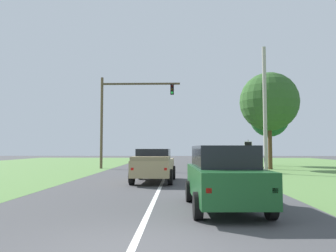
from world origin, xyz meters
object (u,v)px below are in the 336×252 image
(oak_tree_right, at_px, (269,102))
(red_suv_near, at_px, (224,176))
(crossing_suv_far, at_px, (233,158))
(extra_tree_1, at_px, (269,118))
(pickup_truck_lead, at_px, (154,165))
(traffic_light, at_px, (121,109))
(utility_pole_right, at_px, (265,109))
(keep_moving_sign, at_px, (248,151))

(oak_tree_right, bearing_deg, red_suv_near, -108.79)
(crossing_suv_far, bearing_deg, oak_tree_right, -48.31)
(extra_tree_1, bearing_deg, pickup_truck_lead, -122.00)
(pickup_truck_lead, relative_size, extra_tree_1, 0.72)
(traffic_light, bearing_deg, red_suv_near, -71.92)
(utility_pole_right, distance_m, extra_tree_1, 11.42)
(pickup_truck_lead, bearing_deg, keep_moving_sign, 47.92)
(oak_tree_right, relative_size, crossing_suv_far, 1.79)
(extra_tree_1, bearing_deg, red_suv_near, -107.85)
(crossing_suv_far, bearing_deg, pickup_truck_lead, -114.47)
(red_suv_near, height_order, keep_moving_sign, keep_moving_sign)
(pickup_truck_lead, xyz_separation_m, oak_tree_right, (9.31, 11.34, 4.95))
(crossing_suv_far, xyz_separation_m, extra_tree_1, (4.38, 3.08, 4.13))
(keep_moving_sign, relative_size, extra_tree_1, 0.35)
(utility_pole_right, height_order, extra_tree_1, utility_pole_right)
(utility_pole_right, relative_size, extra_tree_1, 1.32)
(pickup_truck_lead, height_order, traffic_light, traffic_light)
(traffic_light, xyz_separation_m, oak_tree_right, (13.16, -0.72, 0.47))
(traffic_light, distance_m, utility_pole_right, 12.83)
(traffic_light, relative_size, oak_tree_right, 0.98)
(keep_moving_sign, xyz_separation_m, extra_tree_1, (4.34, 10.21, 3.43))
(keep_moving_sign, xyz_separation_m, crossing_suv_far, (-0.03, 7.12, -0.69))
(red_suv_near, distance_m, oak_tree_right, 21.05)
(keep_moving_sign, bearing_deg, pickup_truck_lead, -132.08)
(crossing_suv_far, bearing_deg, traffic_light, -167.21)
(traffic_light, height_order, utility_pole_right, utility_pole_right)
(traffic_light, distance_m, extra_tree_1, 15.76)
(red_suv_near, height_order, pickup_truck_lead, red_suv_near)
(red_suv_near, distance_m, crossing_suv_far, 22.79)
(pickup_truck_lead, xyz_separation_m, traffic_light, (-3.85, 12.06, 4.47))
(oak_tree_right, height_order, extra_tree_1, oak_tree_right)
(traffic_light, bearing_deg, pickup_truck_lead, -72.30)
(red_suv_near, distance_m, utility_pole_right, 15.86)
(pickup_truck_lead, relative_size, oak_tree_right, 0.60)
(pickup_truck_lead, bearing_deg, red_suv_near, -71.36)
(traffic_light, xyz_separation_m, utility_pole_right, (11.56, -5.50, -0.74))
(red_suv_near, distance_m, extra_tree_1, 27.14)
(pickup_truck_lead, distance_m, extra_tree_1, 21.04)
(traffic_light, xyz_separation_m, crossing_suv_far, (10.41, 2.36, -4.52))
(pickup_truck_lead, xyz_separation_m, extra_tree_1, (10.94, 17.51, 4.08))
(oak_tree_right, distance_m, utility_pole_right, 5.19)
(keep_moving_sign, xyz_separation_m, oak_tree_right, (2.71, 4.04, 4.30))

